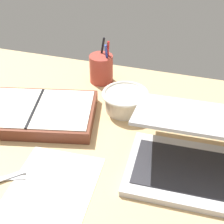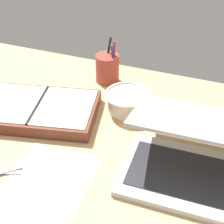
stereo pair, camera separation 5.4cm
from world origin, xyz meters
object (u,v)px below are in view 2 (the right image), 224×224
(laptop, at_px, (188,157))
(planner, at_px, (39,109))
(pen_cup, at_px, (107,68))
(bowl, at_px, (128,101))

(laptop, bearing_deg, planner, 169.12)
(laptop, xyz_separation_m, pen_cup, (-0.36, 0.35, 0.00))
(bowl, distance_m, planner, 0.28)
(laptop, distance_m, planner, 0.48)
(planner, bearing_deg, bowl, 13.40)
(bowl, height_order, pen_cup, pen_cup)
(laptop, relative_size, planner, 0.80)
(bowl, bearing_deg, pen_cup, 131.10)
(pen_cup, bearing_deg, laptop, -44.30)
(bowl, bearing_deg, planner, -153.45)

